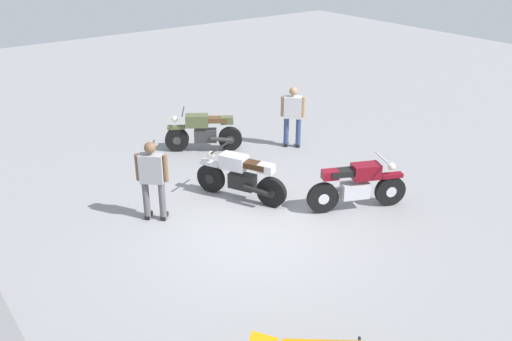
{
  "coord_description": "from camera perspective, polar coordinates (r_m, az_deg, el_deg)",
  "views": [
    {
      "loc": [
        -7.25,
        5.41,
        5.37
      ],
      "look_at": [
        0.88,
        -0.63,
        0.75
      ],
      "focal_mm": 38.57,
      "sensor_mm": 36.0,
      "label": 1
    }
  ],
  "objects": [
    {
      "name": "motorcycle_olive_vintage",
      "position": [
        13.97,
        -5.43,
        3.97
      ],
      "size": [
        1.21,
        1.71,
        1.07
      ],
      "rotation": [
        0.0,
        0.0,
        0.99
      ],
      "color": "black",
      "rests_on": "ground"
    },
    {
      "name": "curb_edge",
      "position": [
        9.02,
        -24.84,
        -14.13
      ],
      "size": [
        14.0,
        0.3,
        0.15
      ],
      "primitive_type": "cube",
      "color": "gray",
      "rests_on": "ground"
    },
    {
      "name": "motorcycle_silver_cruiser",
      "position": [
        11.42,
        -1.6,
        -0.61
      ],
      "size": [
        1.93,
        1.04,
        1.09
      ],
      "rotation": [
        0.0,
        0.0,
        0.45
      ],
      "color": "black",
      "rests_on": "ground"
    },
    {
      "name": "motorcycle_maroon_cruiser",
      "position": [
        11.21,
        10.43,
        -1.52
      ],
      "size": [
        1.02,
        1.96,
        1.09
      ],
      "rotation": [
        0.0,
        0.0,
        4.29
      ],
      "color": "black",
      "rests_on": "ground"
    },
    {
      "name": "person_in_gray_shirt",
      "position": [
        10.64,
        -10.7,
        -0.64
      ],
      "size": [
        0.53,
        0.55,
        1.63
      ],
      "rotation": [
        0.0,
        0.0,
        5.54
      ],
      "color": "#59595B",
      "rests_on": "ground"
    },
    {
      "name": "person_in_white_shirt",
      "position": [
        14.04,
        3.83,
        5.89
      ],
      "size": [
        0.54,
        0.53,
        1.59
      ],
      "rotation": [
        0.0,
        0.0,
        5.48
      ],
      "color": "#384772",
      "rests_on": "ground"
    },
    {
      "name": "ground_plane",
      "position": [
        10.52,
        0.11,
        -6.16
      ],
      "size": [
        40.0,
        40.0,
        0.0
      ],
      "primitive_type": "plane",
      "color": "gray"
    }
  ]
}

